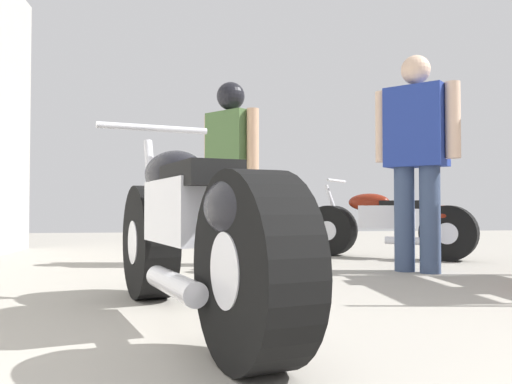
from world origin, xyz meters
name	(u,v)px	position (x,y,z in m)	size (l,w,h in m)	color
ground_plane	(293,286)	(0.00, 3.15, 0.00)	(15.14, 15.14, 0.00)	#9E998E
motorcycle_maroon_cruiser	(189,231)	(-0.67, 2.03, 0.41)	(0.90, 2.05, 0.98)	black
motorcycle_black_naked	(390,225)	(1.33, 4.90, 0.33)	(1.54, 1.20, 0.82)	black
mechanic_in_blue	(416,149)	(1.12, 3.75, 0.99)	(0.58, 0.57, 1.74)	#384766
mechanic_with_helmet	(231,155)	(-0.32, 4.44, 0.99)	(0.51, 0.55, 1.65)	#4C4C4C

